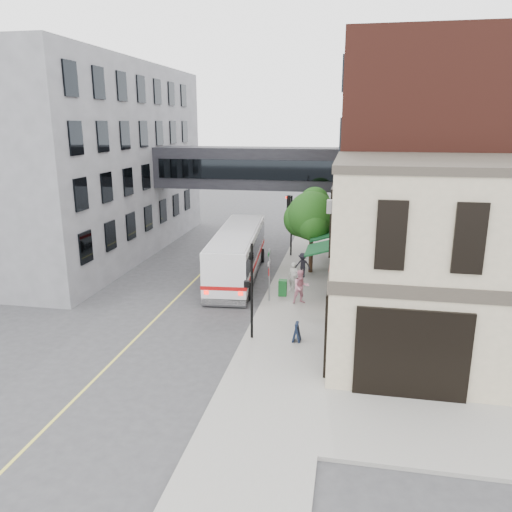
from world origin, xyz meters
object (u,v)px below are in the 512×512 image
at_px(pedestrian_b, 301,287).
at_px(sandwich_board, 297,332).
at_px(pedestrian_a, 293,277).
at_px(pedestrian_c, 303,265).
at_px(bus, 238,252).
at_px(newspaper_box, 283,288).

height_order(pedestrian_b, sandwich_board, pedestrian_b).
xyz_separation_m(pedestrian_a, pedestrian_c, (0.28, 2.79, -0.06)).
distance_m(pedestrian_a, sandwich_board, 7.05).
bearing_deg(pedestrian_a, bus, 163.22).
relative_size(pedestrian_a, pedestrian_c, 1.08).
bearing_deg(pedestrian_a, sandwich_board, -67.12).
xyz_separation_m(pedestrian_c, sandwich_board, (0.69, -9.76, -0.36)).
bearing_deg(pedestrian_c, pedestrian_b, -75.02).
distance_m(bus, newspaper_box, 4.95).
height_order(bus, pedestrian_a, bus).
distance_m(bus, sandwich_board, 10.65).
relative_size(pedestrian_a, pedestrian_b, 0.91).
bearing_deg(pedestrian_a, pedestrian_b, -57.14).
height_order(pedestrian_a, pedestrian_c, pedestrian_a).
relative_size(bus, pedestrian_a, 6.71).
xyz_separation_m(pedestrian_a, sandwich_board, (0.97, -6.97, -0.42)).
distance_m(pedestrian_a, newspaper_box, 1.16).
distance_m(bus, pedestrian_c, 4.28).
height_order(pedestrian_c, newspaper_box, pedestrian_c).
xyz_separation_m(pedestrian_a, newspaper_box, (-0.49, -0.98, -0.40)).
distance_m(pedestrian_b, sandwich_board, 4.99).
bearing_deg(bus, sandwich_board, -62.48).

